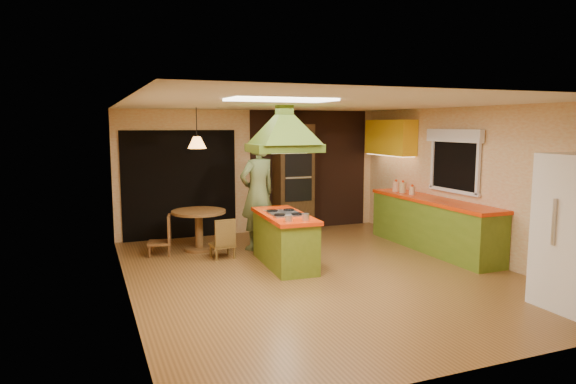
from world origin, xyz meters
name	(u,v)px	position (x,y,z in m)	size (l,w,h in m)	color
ground	(321,274)	(0.00, 0.00, 0.00)	(6.50, 6.50, 0.00)	brown
room_walls	(322,191)	(0.00, 0.00, 1.25)	(5.50, 6.50, 6.50)	beige
ceiling_plane	(323,104)	(0.00, 0.00, 2.50)	(6.50, 6.50, 0.00)	silver
brick_panel	(310,170)	(1.25, 3.23, 1.25)	(2.64, 0.03, 2.50)	#381E14
nook_opening	(180,185)	(-1.50, 3.23, 1.05)	(2.20, 0.03, 2.10)	black
right_counter	(432,224)	(2.45, 0.60, 0.46)	(0.62, 3.05, 0.92)	olive
upper_cabinets	(390,137)	(2.57, 2.20, 1.95)	(0.34, 1.40, 0.70)	yellow
window_right	(454,150)	(2.70, 0.40, 1.77)	(0.12, 1.35, 1.06)	black
fluor_panel	(281,100)	(-1.10, -1.20, 2.48)	(1.20, 0.60, 0.03)	white
kitchen_island	(284,239)	(-0.34, 0.64, 0.42)	(0.75, 1.67, 0.84)	olive
range_hood	(284,122)	(-0.34, 0.64, 2.25)	(1.06, 0.77, 0.80)	#4B6719
man	(258,193)	(-0.39, 1.81, 1.01)	(0.73, 0.48, 2.01)	#505D31
wall_oven	(293,179)	(0.75, 2.95, 1.11)	(0.74, 0.61, 2.22)	#472F16
dining_table	(199,222)	(-1.38, 2.11, 0.50)	(0.95, 0.95, 0.71)	brown
chair_left	(159,235)	(-2.08, 2.01, 0.34)	(0.38, 0.38, 0.69)	brown
chair_near	(222,238)	(-1.13, 1.46, 0.34)	(0.37, 0.37, 0.67)	brown
pendant_lamp	(197,143)	(-1.38, 2.11, 1.90)	(0.32, 0.32, 0.21)	#FF9E3F
canister_large	(403,188)	(2.40, 1.46, 1.02)	(0.13, 0.13, 0.19)	beige
canister_medium	(396,186)	(2.40, 1.69, 1.02)	(0.14, 0.14, 0.19)	beige
canister_small	(412,191)	(2.40, 1.16, 0.99)	(0.11, 0.11, 0.15)	beige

